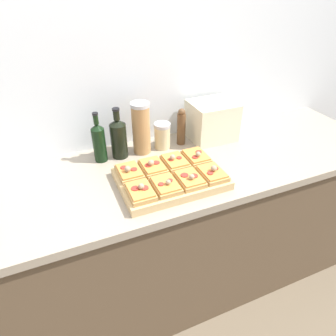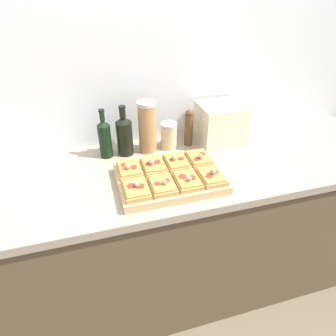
{
  "view_description": "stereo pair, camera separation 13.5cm",
  "coord_description": "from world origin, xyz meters",
  "px_view_note": "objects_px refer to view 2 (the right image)",
  "views": [
    {
      "loc": [
        -0.36,
        -0.8,
        1.73
      ],
      "look_at": [
        0.08,
        0.24,
        0.97
      ],
      "focal_mm": 32.0,
      "sensor_mm": 36.0,
      "label": 1
    },
    {
      "loc": [
        -0.23,
        -0.84,
        1.73
      ],
      "look_at": [
        0.08,
        0.24,
        0.97
      ],
      "focal_mm": 32.0,
      "sensor_mm": 36.0,
      "label": 2
    }
  ],
  "objects_px": {
    "grain_jar_short": "(169,135)",
    "pepper_mill": "(189,128)",
    "olive_oil_bottle": "(105,138)",
    "toaster_oven": "(221,123)",
    "grain_jar_tall": "(147,127)",
    "cutting_board": "(170,179)",
    "wine_bottle": "(124,135)"
  },
  "relations": [
    {
      "from": "grain_jar_tall",
      "to": "olive_oil_bottle",
      "type": "bearing_deg",
      "value": 180.0
    },
    {
      "from": "grain_jar_short",
      "to": "olive_oil_bottle",
      "type": "bearing_deg",
      "value": -180.0
    },
    {
      "from": "cutting_board",
      "to": "toaster_oven",
      "type": "relative_size",
      "value": 1.75
    },
    {
      "from": "cutting_board",
      "to": "olive_oil_bottle",
      "type": "distance_m",
      "value": 0.41
    },
    {
      "from": "wine_bottle",
      "to": "pepper_mill",
      "type": "bearing_deg",
      "value": -0.0
    },
    {
      "from": "olive_oil_bottle",
      "to": "pepper_mill",
      "type": "height_order",
      "value": "olive_oil_bottle"
    },
    {
      "from": "cutting_board",
      "to": "grain_jar_tall",
      "type": "bearing_deg",
      "value": 95.52
    },
    {
      "from": "pepper_mill",
      "to": "grain_jar_short",
      "type": "bearing_deg",
      "value": 180.0
    },
    {
      "from": "grain_jar_short",
      "to": "cutting_board",
      "type": "bearing_deg",
      "value": -105.39
    },
    {
      "from": "wine_bottle",
      "to": "grain_jar_short",
      "type": "relative_size",
      "value": 1.86
    },
    {
      "from": "grain_jar_short",
      "to": "toaster_oven",
      "type": "relative_size",
      "value": 0.53
    },
    {
      "from": "wine_bottle",
      "to": "pepper_mill",
      "type": "relative_size",
      "value": 1.28
    },
    {
      "from": "toaster_oven",
      "to": "olive_oil_bottle",
      "type": "bearing_deg",
      "value": 179.74
    },
    {
      "from": "pepper_mill",
      "to": "olive_oil_bottle",
      "type": "bearing_deg",
      "value": -180.0
    },
    {
      "from": "olive_oil_bottle",
      "to": "grain_jar_tall",
      "type": "bearing_deg",
      "value": 0.0
    },
    {
      "from": "toaster_oven",
      "to": "pepper_mill",
      "type": "bearing_deg",
      "value": 179.1
    },
    {
      "from": "olive_oil_bottle",
      "to": "grain_jar_short",
      "type": "relative_size",
      "value": 1.82
    },
    {
      "from": "pepper_mill",
      "to": "wine_bottle",
      "type": "bearing_deg",
      "value": 180.0
    },
    {
      "from": "pepper_mill",
      "to": "grain_jar_tall",
      "type": "bearing_deg",
      "value": -180.0
    },
    {
      "from": "cutting_board",
      "to": "wine_bottle",
      "type": "relative_size",
      "value": 1.78
    },
    {
      "from": "olive_oil_bottle",
      "to": "wine_bottle",
      "type": "distance_m",
      "value": 0.1
    },
    {
      "from": "pepper_mill",
      "to": "toaster_oven",
      "type": "relative_size",
      "value": 0.77
    },
    {
      "from": "wine_bottle",
      "to": "grain_jar_short",
      "type": "distance_m",
      "value": 0.24
    },
    {
      "from": "cutting_board",
      "to": "pepper_mill",
      "type": "xyz_separation_m",
      "value": [
        0.2,
        0.31,
        0.08
      ]
    },
    {
      "from": "cutting_board",
      "to": "grain_jar_tall",
      "type": "xyz_separation_m",
      "value": [
        -0.03,
        0.31,
        0.12
      ]
    },
    {
      "from": "olive_oil_bottle",
      "to": "grain_jar_short",
      "type": "height_order",
      "value": "olive_oil_bottle"
    },
    {
      "from": "grain_jar_short",
      "to": "pepper_mill",
      "type": "height_order",
      "value": "pepper_mill"
    },
    {
      "from": "toaster_oven",
      "to": "grain_jar_tall",
      "type": "bearing_deg",
      "value": 179.6
    },
    {
      "from": "cutting_board",
      "to": "grain_jar_tall",
      "type": "distance_m",
      "value": 0.33
    },
    {
      "from": "olive_oil_bottle",
      "to": "toaster_oven",
      "type": "bearing_deg",
      "value": -0.26
    },
    {
      "from": "grain_jar_tall",
      "to": "grain_jar_short",
      "type": "distance_m",
      "value": 0.13
    },
    {
      "from": "wine_bottle",
      "to": "grain_jar_tall",
      "type": "height_order",
      "value": "grain_jar_tall"
    }
  ]
}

